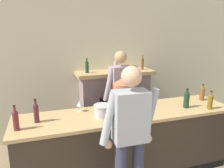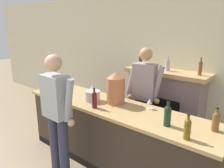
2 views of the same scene
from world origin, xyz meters
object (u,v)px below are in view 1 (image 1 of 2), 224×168
potted_plant_corner (224,119)px  wine_glass_near_bucket (80,104)px  wine_bottle_cabernet_heavy (187,99)px  wine_bottle_chardonnay_pale (16,119)px  person_bartender (120,97)px  wine_bottle_riesling_slim (36,112)px  copper_dispenser (122,94)px  wine_bottle_burgundy_dark (124,110)px  wine_bottle_merlot_tall (210,101)px  ice_bucket_steel (103,111)px  wine_bottle_port_short (202,93)px  wine_glass_front_left (150,97)px  fireplace_stone (115,103)px  person_customer (130,139)px

potted_plant_corner → wine_glass_near_bucket: bearing=-171.9°
wine_bottle_cabernet_heavy → wine_bottle_chardonnay_pale: bearing=-179.3°
person_bartender → wine_bottle_chardonnay_pale: person_bartender is taller
potted_plant_corner → person_bartender: (-2.40, -0.03, 0.74)m
wine_bottle_riesling_slim → wine_glass_near_bucket: (0.58, 0.20, -0.02)m
person_bartender → wine_glass_near_bucket: 0.89m
copper_dispenser → wine_bottle_burgundy_dark: 0.38m
wine_bottle_cabernet_heavy → wine_bottle_merlot_tall: size_ratio=1.08×
ice_bucket_steel → wine_bottle_port_short: size_ratio=0.91×
wine_bottle_chardonnay_pale → wine_bottle_merlot_tall: bearing=-2.8°
potted_plant_corner → wine_bottle_merlot_tall: (-1.33, -0.95, 0.85)m
wine_bottle_port_short → wine_glass_front_left: wine_bottle_port_short is taller
wine_bottle_merlot_tall → wine_bottle_riesling_slim: bearing=173.2°
fireplace_stone → wine_bottle_port_short: size_ratio=5.90×
person_customer → wine_glass_near_bucket: bearing=109.7°
fireplace_stone → potted_plant_corner: bearing=-13.5°
wine_bottle_riesling_slim → wine_glass_near_bucket: 0.62m
wine_bottle_port_short → wine_bottle_burgundy_dark: wine_bottle_burgundy_dark is taller
wine_bottle_port_short → wine_bottle_chardonnay_pale: wine_bottle_chardonnay_pale is taller
ice_bucket_steel → wine_bottle_cabernet_heavy: bearing=-2.6°
person_customer → wine_bottle_cabernet_heavy: (1.19, 0.68, 0.12)m
wine_bottle_merlot_tall → ice_bucket_steel: bearing=172.2°
person_bartender → wine_bottle_burgundy_dark: bearing=-107.4°
wine_bottle_merlot_tall → wine_glass_near_bucket: (-1.85, 0.49, -0.01)m
wine_bottle_riesling_slim → wine_bottle_merlot_tall: wine_bottle_riesling_slim is taller
ice_bucket_steel → wine_bottle_burgundy_dark: wine_bottle_burgundy_dark is taller
wine_bottle_chardonnay_pale → person_bartender: bearing=26.2°
wine_bottle_merlot_tall → wine_bottle_burgundy_dark: bearing=179.0°
wine_bottle_merlot_tall → wine_glass_front_left: size_ratio=1.82×
wine_bottle_chardonnay_pale → wine_glass_front_left: bearing=10.5°
ice_bucket_steel → wine_bottle_merlot_tall: wine_bottle_merlot_tall is taller
potted_plant_corner → wine_bottle_cabernet_heavy: (-1.62, -0.79, 0.86)m
person_bartender → ice_bucket_steel: size_ratio=7.10×
person_customer → wine_bottle_riesling_slim: size_ratio=5.71×
potted_plant_corner → wine_bottle_chardonnay_pale: wine_bottle_chardonnay_pale is taller
wine_bottle_riesling_slim → copper_dispenser: bearing=3.8°
wine_bottle_riesling_slim → wine_bottle_burgundy_dark: wine_bottle_riesling_slim is taller
potted_plant_corner → wine_glass_front_left: bearing=-167.5°
person_customer → wine_glass_front_left: (0.76, 1.01, 0.09)m
ice_bucket_steel → wine_bottle_merlot_tall: (1.59, -0.22, 0.04)m
copper_dispenser → wine_bottle_cabernet_heavy: copper_dispenser is taller
fireplace_stone → wine_glass_front_left: bearing=-76.1°
wine_bottle_chardonnay_pale → wine_bottle_cabernet_heavy: bearing=0.7°
fireplace_stone → wine_bottle_merlot_tall: size_ratio=5.84×
wine_glass_near_bucket → wine_bottle_port_short: bearing=-3.1°
ice_bucket_steel → wine_bottle_port_short: (1.76, 0.16, 0.04)m
potted_plant_corner → wine_bottle_port_short: wine_bottle_port_short is taller
fireplace_stone → wine_bottle_port_short: fireplace_stone is taller
person_bartender → wine_bottle_merlot_tall: size_ratio=6.40×
potted_plant_corner → wine_bottle_merlot_tall: 1.84m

